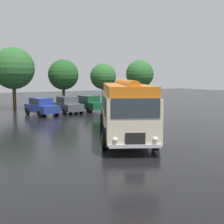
{
  "coord_description": "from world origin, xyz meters",
  "views": [
    {
      "loc": [
        -10.87,
        -15.59,
        3.64
      ],
      "look_at": [
        -0.62,
        1.5,
        1.4
      ],
      "focal_mm": 50.0,
      "sensor_mm": 36.0,
      "label": 1
    }
  ],
  "objects_px": {
    "car_mid_right": "(89,103)",
    "vintage_bus": "(125,106)",
    "car_mid_left": "(68,105)",
    "car_near_left": "(42,106)"
  },
  "relations": [
    {
      "from": "car_mid_right",
      "to": "vintage_bus",
      "type": "bearing_deg",
      "value": -108.56
    },
    {
      "from": "car_mid_right",
      "to": "car_mid_left",
      "type": "bearing_deg",
      "value": -170.79
    },
    {
      "from": "car_mid_left",
      "to": "vintage_bus",
      "type": "bearing_deg",
      "value": -98.64
    },
    {
      "from": "car_near_left",
      "to": "car_mid_left",
      "type": "xyz_separation_m",
      "value": [
        2.88,
        0.49,
        0.0
      ]
    },
    {
      "from": "car_near_left",
      "to": "car_mid_left",
      "type": "height_order",
      "value": "same"
    },
    {
      "from": "vintage_bus",
      "to": "car_mid_left",
      "type": "distance_m",
      "value": 13.99
    },
    {
      "from": "vintage_bus",
      "to": "car_mid_left",
      "type": "height_order",
      "value": "vintage_bus"
    },
    {
      "from": "car_mid_left",
      "to": "car_mid_right",
      "type": "xyz_separation_m",
      "value": [
        2.68,
        0.43,
        0.0
      ]
    },
    {
      "from": "vintage_bus",
      "to": "car_mid_left",
      "type": "xyz_separation_m",
      "value": [
        2.1,
        13.79,
        -1.05
      ]
    },
    {
      "from": "vintage_bus",
      "to": "car_near_left",
      "type": "height_order",
      "value": "vintage_bus"
    }
  ]
}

